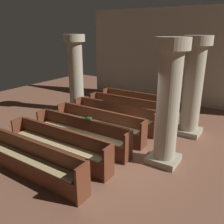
% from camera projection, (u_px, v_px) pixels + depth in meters
% --- Properties ---
extents(ground_plane, '(19.20, 19.20, 0.00)m').
position_uv_depth(ground_plane, '(112.00, 150.00, 7.17)').
color(ground_plane, brown).
extents(back_wall, '(10.00, 0.16, 4.50)m').
position_uv_depth(back_wall, '(181.00, 57.00, 11.25)').
color(back_wall, beige).
rests_on(back_wall, ground).
extents(pew_row_0, '(3.44, 0.46, 0.88)m').
position_uv_depth(pew_row_0, '(138.00, 102.00, 10.29)').
color(pew_row_0, brown).
rests_on(pew_row_0, ground).
extents(pew_row_1, '(3.44, 0.46, 0.88)m').
position_uv_depth(pew_row_1, '(127.00, 108.00, 9.54)').
color(pew_row_1, brown).
rests_on(pew_row_1, ground).
extents(pew_row_2, '(3.44, 0.47, 0.88)m').
position_uv_depth(pew_row_2, '(114.00, 115.00, 8.78)').
color(pew_row_2, brown).
rests_on(pew_row_2, ground).
extents(pew_row_3, '(3.44, 0.46, 0.88)m').
position_uv_depth(pew_row_3, '(99.00, 123.00, 8.02)').
color(pew_row_3, brown).
rests_on(pew_row_3, ground).
extents(pew_row_4, '(3.44, 0.46, 0.88)m').
position_uv_depth(pew_row_4, '(81.00, 132.00, 7.27)').
color(pew_row_4, brown).
rests_on(pew_row_4, ground).
extents(pew_row_5, '(3.44, 0.47, 0.88)m').
position_uv_depth(pew_row_5, '(58.00, 144.00, 6.51)').
color(pew_row_5, brown).
rests_on(pew_row_5, ground).
extents(pew_row_6, '(3.44, 0.47, 0.88)m').
position_uv_depth(pew_row_6, '(30.00, 159.00, 5.75)').
color(pew_row_6, brown).
rests_on(pew_row_6, ground).
extents(pillar_aisle_side, '(0.91, 0.91, 3.31)m').
position_uv_depth(pillar_aisle_side, '(193.00, 85.00, 7.80)').
color(pillar_aisle_side, '#9F967E').
rests_on(pillar_aisle_side, ground).
extents(pillar_far_side, '(0.91, 0.91, 3.31)m').
position_uv_depth(pillar_far_side, '(76.00, 72.00, 10.25)').
color(pillar_far_side, '#9F967E').
rests_on(pillar_far_side, ground).
extents(pillar_aisle_rear, '(0.85, 0.85, 3.31)m').
position_uv_depth(pillar_aisle_rear, '(168.00, 102.00, 5.97)').
color(pillar_aisle_rear, '#9F967E').
rests_on(pillar_aisle_rear, ground).
extents(lectern, '(0.48, 0.45, 1.08)m').
position_uv_depth(lectern, '(164.00, 98.00, 10.98)').
color(lectern, brown).
rests_on(lectern, ground).
extents(hymn_book, '(0.16, 0.21, 0.03)m').
position_uv_depth(hymn_book, '(88.00, 119.00, 7.20)').
color(hymn_book, '#194723').
rests_on(hymn_book, pew_row_4).
extents(kneeler_box_navy, '(0.42, 0.28, 0.24)m').
position_uv_depth(kneeler_box_navy, '(171.00, 131.00, 8.28)').
color(kneeler_box_navy, navy).
rests_on(kneeler_box_navy, ground).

